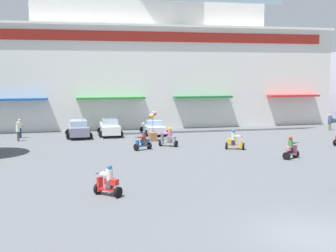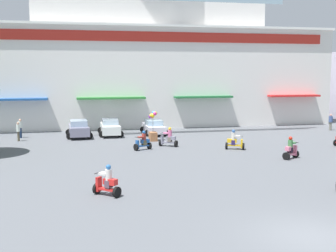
# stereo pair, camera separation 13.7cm
# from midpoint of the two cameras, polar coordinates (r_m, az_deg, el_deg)

# --- Properties ---
(ground_plane) EXTENTS (128.00, 128.00, 0.00)m
(ground_plane) POSITION_cam_midpoint_polar(r_m,az_deg,el_deg) (28.33, 5.02, -4.81)
(ground_plane) COLOR #565A5F
(colonial_building) EXTENTS (39.56, 19.64, 21.47)m
(colonial_building) POSITION_cam_midpoint_polar(r_m,az_deg,el_deg) (51.41, -2.96, 10.97)
(colonial_building) COLOR white
(colonial_building) RESTS_ON ground
(parked_car_0) EXTENTS (2.41, 4.10, 1.54)m
(parked_car_0) POSITION_cam_midpoint_polar(r_m,az_deg,el_deg) (39.61, -11.62, -0.34)
(parked_car_0) COLOR slate
(parked_car_0) RESTS_ON ground
(parked_car_1) EXTENTS (2.27, 4.31, 1.51)m
(parked_car_1) POSITION_cam_midpoint_polar(r_m,az_deg,el_deg) (40.29, -7.55, -0.15)
(parked_car_1) COLOR white
(parked_car_1) RESTS_ON ground
(parked_car_2) EXTENTS (2.28, 4.32, 1.36)m
(parked_car_2) POSITION_cam_midpoint_polar(r_m,az_deg,el_deg) (40.68, -1.80, -0.11)
(parked_car_2) COLOR silver
(parked_car_2) RESTS_ON ground
(scooter_rider_0) EXTENTS (1.43, 1.01, 1.46)m
(scooter_rider_0) POSITION_cam_midpoint_polar(r_m,az_deg,el_deg) (32.61, -3.22, -2.13)
(scooter_rider_0) COLOR black
(scooter_rider_0) RESTS_ON ground
(scooter_rider_2) EXTENTS (1.41, 1.14, 1.54)m
(scooter_rider_2) POSITION_cam_midpoint_polar(r_m,az_deg,el_deg) (30.44, 16.06, -2.99)
(scooter_rider_2) COLOR black
(scooter_rider_2) RESTS_ON ground
(scooter_rider_3) EXTENTS (1.35, 1.31, 1.53)m
(scooter_rider_3) POSITION_cam_midpoint_polar(r_m,az_deg,el_deg) (20.88, -7.87, -7.43)
(scooter_rider_3) COLOR black
(scooter_rider_3) RESTS_ON ground
(scooter_rider_4) EXTENTS (1.50, 1.24, 1.54)m
(scooter_rider_4) POSITION_cam_midpoint_polar(r_m,az_deg,el_deg) (34.02, 0.20, -1.67)
(scooter_rider_4) COLOR black
(scooter_rider_4) RESTS_ON ground
(scooter_rider_8) EXTENTS (1.50, 1.07, 1.53)m
(scooter_rider_8) POSITION_cam_midpoint_polar(r_m,az_deg,el_deg) (33.13, 8.91, -2.03)
(scooter_rider_8) COLOR black
(scooter_rider_8) RESTS_ON ground
(pedestrian_0) EXTENTS (0.50, 0.50, 1.70)m
(pedestrian_0) POSITION_cam_midpoint_polar(r_m,az_deg,el_deg) (40.52, -18.85, -0.15)
(pedestrian_0) COLOR #1A2B48
(pedestrian_0) RESTS_ON ground
(pedestrian_1) EXTENTS (0.48, 0.48, 1.67)m
(pedestrian_1) POSITION_cam_midpoint_polar(r_m,az_deg,el_deg) (46.27, 20.78, 0.61)
(pedestrian_1) COLOR slate
(pedestrian_1) RESTS_ON ground
(pedestrian_2) EXTENTS (0.44, 0.44, 1.64)m
(pedestrian_2) POSITION_cam_midpoint_polar(r_m,az_deg,el_deg) (38.71, -19.09, -0.52)
(pedestrian_2) COLOR brown
(pedestrian_2) RESTS_ON ground
(balloon_vendor_cart) EXTENTS (0.73, 0.92, 2.56)m
(balloon_vendor_cart) POSITION_cam_midpoint_polar(r_m,az_deg,el_deg) (36.75, -1.90, -0.28)
(balloon_vendor_cart) COLOR #9B643F
(balloon_vendor_cart) RESTS_ON ground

